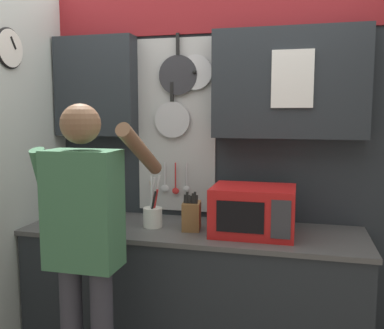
% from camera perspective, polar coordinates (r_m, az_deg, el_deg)
% --- Properties ---
extents(base_cabinet_counter, '(2.17, 0.67, 0.89)m').
position_cam_1_polar(base_cabinet_counter, '(2.94, 0.06, -17.02)').
color(base_cabinet_counter, '#23282D').
rests_on(base_cabinet_counter, ground_plane).
extents(back_wall_unit, '(2.74, 0.22, 2.49)m').
position_cam_1_polar(back_wall_unit, '(2.98, 1.93, 4.43)').
color(back_wall_unit, '#23282D').
rests_on(back_wall_unit, ground_plane).
extents(side_wall, '(0.07, 1.60, 2.49)m').
position_cam_1_polar(side_wall, '(2.86, -23.88, -1.30)').
color(side_wall, silver).
rests_on(side_wall, ground_plane).
extents(microwave, '(0.50, 0.38, 0.30)m').
position_cam_1_polar(microwave, '(2.66, 8.17, -6.08)').
color(microwave, red).
rests_on(microwave, base_cabinet_counter).
extents(knife_block, '(0.13, 0.16, 0.25)m').
position_cam_1_polar(knife_block, '(2.74, 0.01, -6.79)').
color(knife_block, brown).
rests_on(knife_block, base_cabinet_counter).
extents(utensil_crock, '(0.12, 0.12, 0.34)m').
position_cam_1_polar(utensil_crock, '(2.82, -5.25, -6.69)').
color(utensil_crock, white).
rests_on(utensil_crock, base_cabinet_counter).
extents(person, '(0.54, 0.62, 1.68)m').
position_cam_1_polar(person, '(2.35, -14.08, -8.90)').
color(person, '#383842').
rests_on(person, ground_plane).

